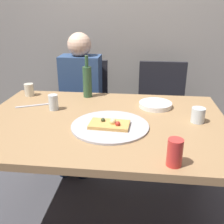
{
  "coord_description": "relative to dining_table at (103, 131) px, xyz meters",
  "views": [
    {
      "loc": [
        0.22,
        -1.42,
        1.37
      ],
      "look_at": [
        0.06,
        0.01,
        0.79
      ],
      "focal_mm": 41.86,
      "sensor_mm": 36.0,
      "label": 1
    }
  ],
  "objects": [
    {
      "name": "wine_glass",
      "position": [
        0.56,
        0.03,
        0.12
      ],
      "size": [
        0.08,
        0.08,
        0.09
      ],
      "primitive_type": "cylinder",
      "color": "silver",
      "rests_on": "dining_table"
    },
    {
      "name": "pizza_tray",
      "position": [
        0.06,
        -0.09,
        0.08
      ],
      "size": [
        0.44,
        0.44,
        0.01
      ],
      "primitive_type": "cylinder",
      "color": "#ADADB2",
      "rests_on": "dining_table"
    },
    {
      "name": "table_knife",
      "position": [
        -0.51,
        0.17,
        0.08
      ],
      "size": [
        0.21,
        0.11,
        0.01
      ],
      "primitive_type": "cube",
      "rotation": [
        0.0,
        0.0,
        3.58
      ],
      "color": "#B7B7BC",
      "rests_on": "dining_table"
    },
    {
      "name": "chair_left",
      "position": [
        -0.33,
        0.92,
        -0.16
      ],
      "size": [
        0.44,
        0.44,
        0.9
      ],
      "rotation": [
        0.0,
        0.0,
        3.14
      ],
      "color": "black",
      "rests_on": "ground_plane"
    },
    {
      "name": "pizza_slice_last",
      "position": [
        0.06,
        -0.11,
        0.1
      ],
      "size": [
        0.23,
        0.14,
        0.05
      ],
      "color": "tan",
      "rests_on": "pizza_tray"
    },
    {
      "name": "dining_table",
      "position": [
        0.0,
        0.0,
        0.0
      ],
      "size": [
        1.48,
        1.03,
        0.74
      ],
      "color": "#99754C",
      "rests_on": "ground_plane"
    },
    {
      "name": "wine_bottle",
      "position": [
        -0.17,
        0.42,
        0.19
      ],
      "size": [
        0.07,
        0.07,
        0.31
      ],
      "color": "#2D5133",
      "rests_on": "dining_table"
    },
    {
      "name": "tumbler_near",
      "position": [
        -0.62,
        0.39,
        0.12
      ],
      "size": [
        0.07,
        0.07,
        0.09
      ],
      "primitive_type": "cylinder",
      "color": "beige",
      "rests_on": "dining_table"
    },
    {
      "name": "ground_plane",
      "position": [
        0.0,
        0.0,
        -0.67
      ],
      "size": [
        8.0,
        8.0,
        0.0
      ],
      "primitive_type": "plane",
      "color": "#424247"
    },
    {
      "name": "plate_stack",
      "position": [
        0.32,
        0.25,
        0.09
      ],
      "size": [
        0.22,
        0.22,
        0.03
      ],
      "primitive_type": "cylinder",
      "color": "white",
      "rests_on": "dining_table"
    },
    {
      "name": "soda_can",
      "position": [
        0.37,
        -0.44,
        0.13
      ],
      "size": [
        0.07,
        0.07,
        0.12
      ],
      "primitive_type": "cylinder",
      "color": "red",
      "rests_on": "dining_table"
    },
    {
      "name": "guest_in_sweater",
      "position": [
        -0.33,
        0.77,
        -0.03
      ],
      "size": [
        0.36,
        0.56,
        1.17
      ],
      "rotation": [
        0.0,
        0.0,
        3.14
      ],
      "color": "navy",
      "rests_on": "ground_plane"
    },
    {
      "name": "back_wall",
      "position": [
        0.0,
        1.36,
        0.63
      ],
      "size": [
        6.0,
        0.1,
        2.6
      ],
      "primitive_type": "cube",
      "color": "gray",
      "rests_on": "ground_plane"
    },
    {
      "name": "tumbler_far",
      "position": [
        -0.34,
        0.13,
        0.12
      ],
      "size": [
        0.06,
        0.06,
        0.1
      ],
      "primitive_type": "cylinder",
      "color": "silver",
      "rests_on": "dining_table"
    },
    {
      "name": "chair_right",
      "position": [
        0.42,
        0.92,
        -0.16
      ],
      "size": [
        0.44,
        0.44,
        0.9
      ],
      "rotation": [
        0.0,
        0.0,
        3.14
      ],
      "color": "black",
      "rests_on": "ground_plane"
    }
  ]
}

